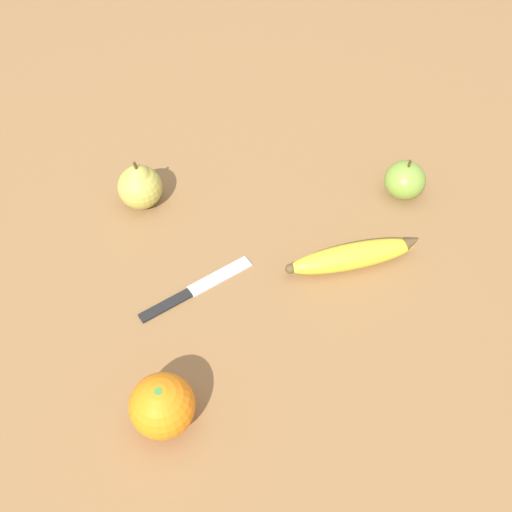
{
  "coord_description": "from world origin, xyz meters",
  "views": [
    {
      "loc": [
        0.51,
        0.18,
        0.74
      ],
      "look_at": [
        -0.03,
        0.04,
        0.03
      ],
      "focal_mm": 42.0,
      "sensor_mm": 36.0,
      "label": 1
    }
  ],
  "objects": [
    {
      "name": "ground_plane",
      "position": [
        0.0,
        0.0,
        0.0
      ],
      "size": [
        3.0,
        3.0,
        0.0
      ],
      "primitive_type": "plane",
      "color": "olive"
    },
    {
      "name": "banana",
      "position": [
        -0.08,
        0.18,
        0.02
      ],
      "size": [
        0.13,
        0.2,
        0.04
      ],
      "rotation": [
        0.0,
        0.0,
        2.07
      ],
      "color": "yellow",
      "rests_on": "ground_plane"
    },
    {
      "name": "orange",
      "position": [
        0.24,
        -0.01,
        0.04
      ],
      "size": [
        0.08,
        0.08,
        0.08
      ],
      "color": "orange",
      "rests_on": "ground_plane"
    },
    {
      "name": "pear",
      "position": [
        -0.12,
        -0.18,
        0.04
      ],
      "size": [
        0.07,
        0.07,
        0.09
      ],
      "color": "#B7AD47",
      "rests_on": "ground_plane"
    },
    {
      "name": "apple",
      "position": [
        -0.25,
        0.24,
        0.03
      ],
      "size": [
        0.07,
        0.07,
        0.08
      ],
      "color": "olive",
      "rests_on": "ground_plane"
    },
    {
      "name": "paring_knife",
      "position": [
        0.04,
        -0.04,
        0.0
      ],
      "size": [
        0.16,
        0.14,
        0.01
      ],
      "rotation": [
        0.0,
        0.0,
        0.86
      ],
      "color": "silver",
      "rests_on": "ground_plane"
    }
  ]
}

